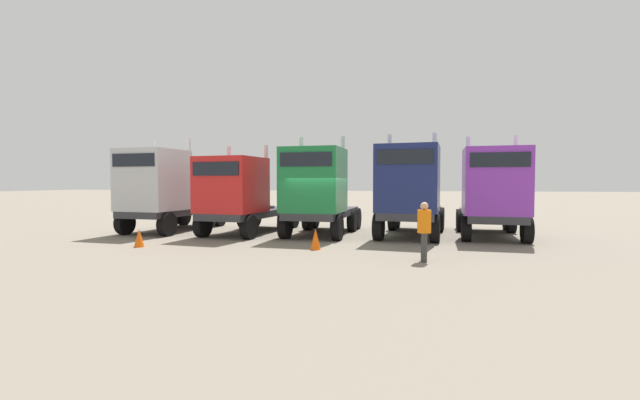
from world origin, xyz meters
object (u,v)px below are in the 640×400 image
object	(u,v)px
semi_truck_red	(239,195)
visitor_in_hivis	(424,227)
traffic_cone_near	(139,238)
semi_truck_green	(317,191)
traffic_cone_mid	(316,239)
semi_truck_navy	(410,191)
semi_truck_purple	(493,192)
semi_truck_silver	(160,190)

from	to	relation	value
semi_truck_red	visitor_in_hivis	world-z (taller)	semi_truck_red
visitor_in_hivis	traffic_cone_near	size ratio (longest dim) A/B	2.66
semi_truck_green	traffic_cone_mid	bearing A→B (deg)	14.23
semi_truck_navy	traffic_cone_mid	distance (m)	5.25
semi_truck_green	traffic_cone_near	world-z (taller)	semi_truck_green
semi_truck_green	semi_truck_purple	bearing A→B (deg)	98.63
visitor_in_hivis	traffic_cone_near	distance (m)	10.05
semi_truck_silver	visitor_in_hivis	world-z (taller)	semi_truck_silver
semi_truck_silver	semi_truck_green	distance (m)	7.41
semi_truck_silver	semi_truck_navy	xyz separation A→B (m)	(11.29, 0.43, -0.02)
semi_truck_silver	semi_truck_green	bearing A→B (deg)	95.33
semi_truck_silver	visitor_in_hivis	xyz separation A→B (m)	(11.72, -4.96, -0.98)
traffic_cone_near	traffic_cone_mid	world-z (taller)	traffic_cone_mid
semi_truck_silver	traffic_cone_mid	size ratio (longest dim) A/B	7.96
semi_truck_purple	traffic_cone_mid	distance (m)	7.94
semi_truck_navy	visitor_in_hivis	size ratio (longest dim) A/B	3.68
semi_truck_silver	semi_truck_purple	distance (m)	14.67
semi_truck_red	semi_truck_purple	bearing A→B (deg)	101.61
semi_truck_green	semi_truck_red	bearing A→B (deg)	-84.05
semi_truck_purple	traffic_cone_near	world-z (taller)	semi_truck_purple
semi_truck_red	visitor_in_hivis	size ratio (longest dim) A/B	3.54
semi_truck_purple	visitor_in_hivis	size ratio (longest dim) A/B	3.40
visitor_in_hivis	traffic_cone_mid	world-z (taller)	visitor_in_hivis
semi_truck_green	semi_truck_navy	size ratio (longest dim) A/B	0.90
semi_truck_red	semi_truck_green	distance (m)	3.51
traffic_cone_mid	visitor_in_hivis	bearing A→B (deg)	-22.99
semi_truck_green	semi_truck_silver	bearing A→B (deg)	-86.35
semi_truck_navy	traffic_cone_near	size ratio (longest dim) A/B	9.78
semi_truck_red	traffic_cone_near	world-z (taller)	semi_truck_red
semi_truck_green	traffic_cone_mid	distance (m)	3.92
semi_truck_red	semi_truck_green	xyz separation A→B (m)	(3.51, 0.18, 0.17)
semi_truck_green	semi_truck_navy	xyz separation A→B (m)	(3.88, 0.34, 0.02)
semi_truck_purple	visitor_in_hivis	xyz separation A→B (m)	(-2.92, -5.77, -0.90)
traffic_cone_near	semi_truck_purple	bearing A→B (deg)	20.93
semi_truck_green	semi_truck_purple	xyz separation A→B (m)	(7.24, 0.72, -0.04)
semi_truck_navy	semi_truck_red	bearing A→B (deg)	-79.87
semi_truck_silver	traffic_cone_near	distance (m)	4.78
semi_truck_navy	traffic_cone_near	xyz separation A→B (m)	(-9.56, -4.56, -1.65)
semi_truck_red	traffic_cone_mid	bearing A→B (deg)	58.41
semi_truck_silver	semi_truck_purple	size ratio (longest dim) A/B	0.98
semi_truck_green	visitor_in_hivis	distance (m)	6.71
semi_truck_red	traffic_cone_near	xyz separation A→B (m)	(-2.17, -4.04, -1.46)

